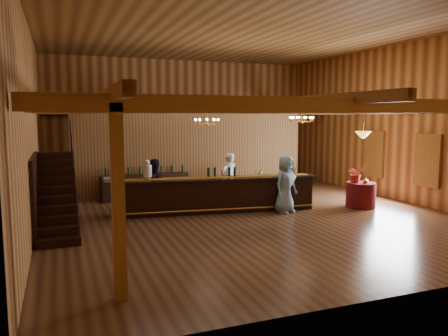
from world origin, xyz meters
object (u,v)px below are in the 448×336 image
object	(u,v)px
beverage_dispenser	(147,170)
guest	(286,184)
round_table	(361,195)
tasting_bar	(215,194)
chandelier_left	(207,121)
bartender	(229,179)
chandelier_right	(301,119)
raffle_drum	(290,170)
staff_second	(154,186)
backbar_shelf	(146,186)
floor_plant	(257,181)
pendant_lamp	(363,134)

from	to	relation	value
beverage_dispenser	guest	xyz separation A→B (m)	(4.06, -1.19, -0.49)
round_table	tasting_bar	bearing A→B (deg)	167.18
chandelier_left	bartender	distance (m)	2.11
tasting_bar	beverage_dispenser	bearing A→B (deg)	178.53
tasting_bar	chandelier_right	distance (m)	4.10
raffle_drum	round_table	distance (m)	2.51
beverage_dispenser	chandelier_left	world-z (taller)	chandelier_left
staff_second	chandelier_right	bearing A→B (deg)	162.46
beverage_dispenser	staff_second	world-z (taller)	beverage_dispenser
chandelier_left	guest	distance (m)	3.20
backbar_shelf	chandelier_left	bearing A→B (deg)	-61.45
beverage_dispenser	chandelier_right	size ratio (longest dim) A/B	0.75
beverage_dispenser	chandelier_left	xyz separation A→B (m)	(2.00, 0.31, 1.45)
beverage_dispenser	guest	distance (m)	4.26
chandelier_right	bartender	world-z (taller)	chandelier_right
round_table	chandelier_left	world-z (taller)	chandelier_left
raffle_drum	round_table	bearing A→B (deg)	-16.88
beverage_dispenser	round_table	world-z (taller)	beverage_dispenser
floor_plant	raffle_drum	bearing A→B (deg)	-89.06
backbar_shelf	bartender	bearing A→B (deg)	-47.76
chandelier_right	floor_plant	size ratio (longest dim) A/B	0.71
floor_plant	guest	bearing A→B (deg)	-97.77
backbar_shelf	floor_plant	xyz separation A→B (m)	(4.03, -0.97, 0.12)
round_table	bartender	world-z (taller)	bartender
chandelier_right	staff_second	world-z (taller)	chandelier_right
raffle_drum	backbar_shelf	xyz separation A→B (m)	(-4.06, 3.36, -0.82)
round_table	beverage_dispenser	bearing A→B (deg)	168.27
chandelier_right	tasting_bar	bearing A→B (deg)	-171.62
bartender	guest	bearing A→B (deg)	105.97
chandelier_left	raffle_drum	bearing A→B (deg)	-22.36
round_table	chandelier_left	xyz separation A→B (m)	(-4.75, 1.71, 2.41)
chandelier_left	chandelier_right	distance (m)	3.39
backbar_shelf	staff_second	world-z (taller)	staff_second
tasting_bar	raffle_drum	size ratio (longest dim) A/B	19.39
chandelier_left	bartender	world-z (taller)	chandelier_left
floor_plant	backbar_shelf	bearing A→B (deg)	166.42
staff_second	raffle_drum	bearing A→B (deg)	150.59
pendant_lamp	bartender	bearing A→B (deg)	154.61
round_table	pendant_lamp	xyz separation A→B (m)	(-0.00, 0.00, 1.99)
chandelier_left	staff_second	bearing A→B (deg)	-179.97
round_table	chandelier_right	distance (m)	3.23
pendant_lamp	raffle_drum	bearing A→B (deg)	163.12
beverage_dispenser	backbar_shelf	distance (m)	2.83
chandelier_left	guest	xyz separation A→B (m)	(2.06, -1.50, -1.93)
raffle_drum	backbar_shelf	bearing A→B (deg)	140.43
backbar_shelf	staff_second	size ratio (longest dim) A/B	1.90
guest	pendant_lamp	bearing A→B (deg)	-27.27
backbar_shelf	raffle_drum	bearing A→B (deg)	-45.00
raffle_drum	chandelier_right	world-z (taller)	chandelier_right
tasting_bar	beverage_dispenser	distance (m)	2.24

